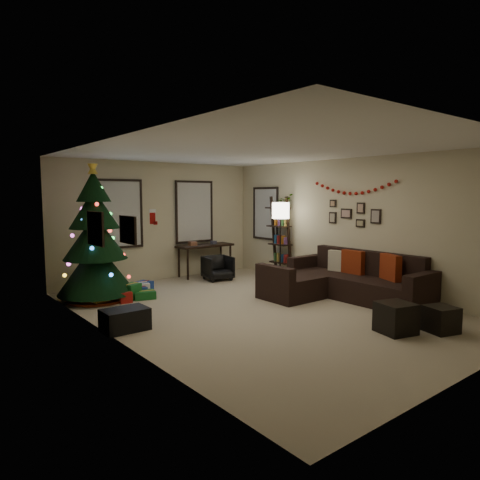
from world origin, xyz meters
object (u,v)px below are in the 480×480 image
object	(u,v)px
christmas_tree	(95,242)
desk	(205,248)
sofa	(342,283)
bookshelf	(281,239)
desk_chair	(218,268)

from	to	relation	value
christmas_tree	desk	bearing A→B (deg)	14.98
sofa	desk	world-z (taller)	sofa
christmas_tree	bookshelf	bearing A→B (deg)	-7.92
sofa	bookshelf	xyz separation A→B (m)	(0.47, 2.18, 0.64)
christmas_tree	desk_chair	size ratio (longest dim) A/B	4.62
desk_chair	bookshelf	bearing A→B (deg)	-19.33
desk	bookshelf	xyz separation A→B (m)	(1.20, -1.38, 0.26)
sofa	bookshelf	world-z (taller)	bookshelf
desk	desk_chair	xyz separation A→B (m)	(-0.09, -0.65, -0.39)
desk_chair	bookshelf	distance (m)	1.62
desk_chair	bookshelf	xyz separation A→B (m)	(1.29, -0.73, 0.65)
desk	christmas_tree	bearing A→B (deg)	-165.02
christmas_tree	sofa	xyz separation A→B (m)	(3.71, -2.77, -0.79)
desk	desk_chair	distance (m)	0.76
desk	bookshelf	bearing A→B (deg)	-48.85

